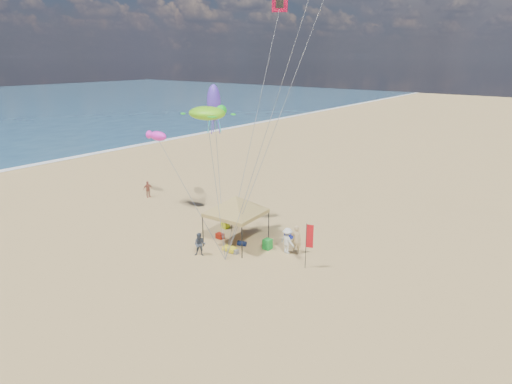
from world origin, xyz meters
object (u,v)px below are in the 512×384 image
Objects in this scene: canopy_tent at (236,198)px; person_near_b at (200,244)px; chair_green at (268,244)px; person_far_a at (148,189)px; person_near_a at (296,239)px; cooler_blue at (289,236)px; feather_flag at (309,239)px; beach_cart at (230,249)px; person_near_c at (288,241)px; chair_yellow at (225,224)px; cooler_red at (220,236)px.

canopy_tent is 3.87m from person_near_b.
person_far_a reaches higher than chair_green.
cooler_blue is at bearing -64.12° from person_near_a.
person_near_b is (-2.93, -5.82, 0.59)m from cooler_blue.
cooler_blue is (-3.44, 3.02, -1.76)m from feather_flag.
beach_cart is 0.51× the size of person_near_c.
cooler_blue is 15.33m from person_far_a.
person_far_a is at bearing 163.62° from beach_cart.
chair_yellow is at bearing 147.33° from canopy_tent.
person_near_b is at bearing -100.80° from person_far_a.
person_far_a is (-16.99, 1.38, -0.20)m from person_near_a.
cooler_blue is at bearing 86.94° from chair_green.
feather_flag reaches higher than person_near_c.
person_near_c is at bearing 11.14° from cooler_red.
feather_flag reaches higher than cooler_blue.
person_near_b is (-1.12, -1.60, 0.58)m from beach_cart.
person_far_a is at bearing 173.90° from chair_yellow.
feather_flag reaches higher than chair_green.
canopy_tent is 3.74m from chair_green.
canopy_tent reaches higher than cooler_blue.
cooler_red is 0.77× the size of chair_yellow.
feather_flag is 7.44m from cooler_red.
beach_cart is (-1.69, -1.89, -0.15)m from chair_green.
person_far_a is at bearing 4.83° from person_near_c.
canopy_tent is 11.94× the size of cooler_red.
feather_flag is at bearing 0.13° from cooler_red.
cooler_red is 1.96m from chair_yellow.
canopy_tent is at bearing -127.91° from cooler_blue.
cooler_red is 5.21m from person_near_c.
feather_flag is 4.16× the size of chair_green.
chair_green is 2.02m from person_near_a.
cooler_red is at bearing 149.20° from beach_cart.
person_near_a is at bearing 8.78° from person_near_b.
chair_yellow is at bearing 136.39° from beach_cart.
canopy_tent is 3.40m from beach_cart.
beach_cart is at bearing -30.80° from cooler_red.
chair_yellow is (-8.24, 1.65, -1.60)m from feather_flag.
chair_green is 0.46× the size of person_far_a.
chair_green is at bearing -93.06° from cooler_blue.
feather_flag is at bearing -11.03° from chair_green.
feather_flag reaches higher than cooler_red.
person_far_a is at bearing 166.39° from cooler_red.
person_near_b is at bearing 52.92° from person_near_c.
person_far_a is at bearing -179.09° from cooler_blue.
cooler_blue is 4.59m from beach_cart.
chair_green and chair_yellow have the same top height.
person_near_b reaches higher than cooler_red.
beach_cart is (-1.81, -4.21, 0.01)m from cooler_blue.
person_near_b reaches higher than beach_cart.
cooler_red is 1.00× the size of cooler_blue.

